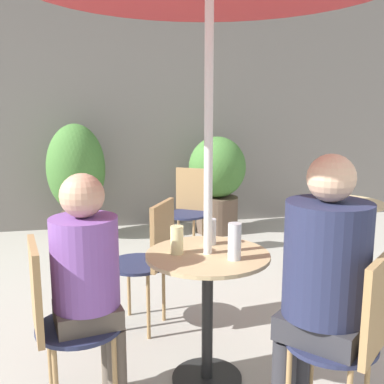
% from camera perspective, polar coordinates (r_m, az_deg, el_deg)
% --- Properties ---
extents(storefront_wall, '(10.00, 0.06, 3.00)m').
position_cam_1_polar(storefront_wall, '(5.59, -5.72, 11.03)').
color(storefront_wall, slate).
rests_on(storefront_wall, ground_plane).
extents(cafe_table_near, '(0.65, 0.65, 0.72)m').
position_cam_1_polar(cafe_table_near, '(2.42, 1.98, -12.17)').
color(cafe_table_near, black).
rests_on(cafe_table_near, ground_plane).
extents(cafe_table_far, '(0.66, 0.66, 0.72)m').
position_cam_1_polar(cafe_table_far, '(3.83, 18.37, -3.95)').
color(cafe_table_far, black).
rests_on(cafe_table_far, ground_plane).
extents(bistro_chair_0, '(0.43, 0.41, 0.87)m').
position_cam_1_polar(bistro_chair_0, '(2.23, -16.60, -14.57)').
color(bistro_chair_0, '#232847').
rests_on(bistro_chair_0, ground_plane).
extents(bistro_chair_1, '(0.46, 0.47, 0.87)m').
position_cam_1_polar(bistro_chair_1, '(2.11, 19.76, -16.26)').
color(bistro_chair_1, '#232847').
rests_on(bistro_chair_1, ground_plane).
extents(bistro_chair_2, '(0.46, 0.46, 0.87)m').
position_cam_1_polar(bistro_chair_2, '(4.41, -0.35, -1.56)').
color(bistro_chair_2, '#232847').
rests_on(bistro_chair_2, ground_plane).
extents(bistro_chair_3, '(0.46, 0.45, 0.87)m').
position_cam_1_polar(bistro_chair_3, '(2.96, -5.37, -7.76)').
color(bistro_chair_3, '#232847').
rests_on(bistro_chair_3, ground_plane).
extents(seated_person_0, '(0.35, 0.32, 1.17)m').
position_cam_1_polar(seated_person_0, '(2.18, -13.00, -9.90)').
color(seated_person_0, brown).
rests_on(seated_person_0, ground_plane).
extents(seated_person_1, '(0.47, 0.47, 1.27)m').
position_cam_1_polar(seated_person_1, '(2.07, 16.24, -10.00)').
color(seated_person_1, '#2D2D33').
rests_on(seated_person_1, ground_plane).
extents(beer_glass_0, '(0.07, 0.07, 0.15)m').
position_cam_1_polar(beer_glass_0, '(2.32, -1.93, -6.10)').
color(beer_glass_0, beige).
rests_on(beer_glass_0, cafe_table_near).
extents(beer_glass_1, '(0.07, 0.07, 0.19)m').
position_cam_1_polar(beer_glass_1, '(2.24, 5.42, -6.28)').
color(beer_glass_1, silver).
rests_on(beer_glass_1, cafe_table_near).
extents(beer_glass_2, '(0.06, 0.06, 0.14)m').
position_cam_1_polar(beer_glass_2, '(2.48, 2.37, -5.05)').
color(beer_glass_2, silver).
rests_on(beer_glass_2, cafe_table_near).
extents(potted_plant_0, '(0.64, 0.64, 1.29)m').
position_cam_1_polar(potted_plant_0, '(5.16, -14.48, 2.29)').
color(potted_plant_0, brown).
rests_on(potted_plant_0, ground_plane).
extents(potted_plant_1, '(0.67, 0.67, 1.13)m').
position_cam_1_polar(potted_plant_1, '(5.29, 3.21, 1.68)').
color(potted_plant_1, brown).
rests_on(potted_plant_1, ground_plane).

